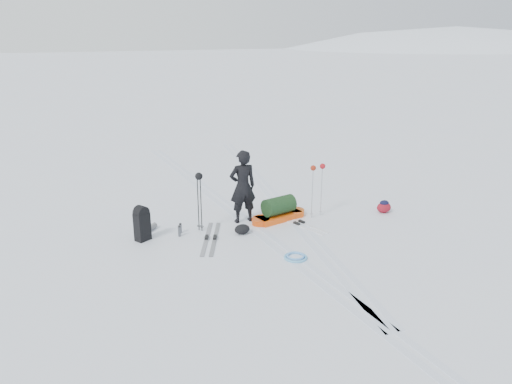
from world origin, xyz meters
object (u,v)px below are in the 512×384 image
expedition_rucksack (143,223)px  pulk_sled (279,211)px  ski_poles_black (199,183)px  skier (243,187)px

expedition_rucksack → pulk_sled: bearing=-31.5°
expedition_rucksack → ski_poles_black: bearing=-30.7°
skier → expedition_rucksack: (-2.50, -0.15, -0.54)m
pulk_sled → expedition_rucksack: expedition_rucksack is taller
skier → expedition_rucksack: size_ratio=2.12×
skier → pulk_sled: (0.89, -0.21, -0.69)m
skier → expedition_rucksack: skier is taller
pulk_sled → expedition_rucksack: bearing=165.8°
skier → ski_poles_black: bearing=9.3°
pulk_sled → ski_poles_black: ski_poles_black is taller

